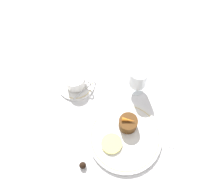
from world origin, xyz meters
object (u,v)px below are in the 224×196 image
(dinner_plate, at_px, (125,137))
(dessert_cake, at_px, (128,123))
(fork, at_px, (171,152))
(coffee_cup, at_px, (76,81))
(wine_glass, at_px, (138,78))

(dinner_plate, distance_m, dessert_cake, 0.05)
(fork, bearing_deg, dessert_cake, 163.87)
(coffee_cup, distance_m, dessert_cake, 0.26)
(dinner_plate, xyz_separation_m, wine_glass, (-0.01, 0.20, 0.07))
(dessert_cake, bearing_deg, fork, -16.13)
(wine_glass, bearing_deg, coffee_cup, -167.96)
(coffee_cup, xyz_separation_m, fork, (0.40, -0.16, -0.04))
(fork, distance_m, dessert_cake, 0.18)
(dinner_plate, bearing_deg, fork, -2.68)
(wine_glass, distance_m, fork, 0.28)
(dinner_plate, height_order, dessert_cake, dessert_cake)
(dinner_plate, height_order, wine_glass, wine_glass)
(coffee_cup, relative_size, wine_glass, 0.82)
(fork, xyz_separation_m, dessert_cake, (-0.17, 0.05, 0.04))
(fork, bearing_deg, wine_glass, 129.35)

